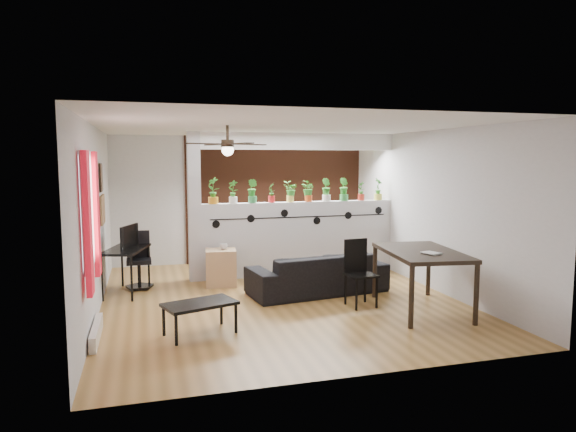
% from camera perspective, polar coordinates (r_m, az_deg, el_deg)
% --- Properties ---
extents(room_shell, '(6.30, 7.10, 2.90)m').
position_cam_1_polar(room_shell, '(7.78, -1.15, 0.20)').
color(room_shell, olive).
rests_on(room_shell, ground).
extents(partition_wall, '(3.60, 0.18, 1.35)m').
position_cam_1_polar(partition_wall, '(9.51, 1.26, -2.47)').
color(partition_wall, '#BCBCC1').
rests_on(partition_wall, ground).
extents(ceiling_header, '(3.60, 0.18, 0.30)m').
position_cam_1_polar(ceiling_header, '(9.40, 1.29, 8.28)').
color(ceiling_header, white).
rests_on(ceiling_header, room_shell).
extents(pier_column, '(0.22, 0.20, 2.60)m').
position_cam_1_polar(pier_column, '(9.06, -10.36, 0.97)').
color(pier_column, '#BCBCC1').
rests_on(pier_column, ground).
extents(brick_panel, '(3.90, 0.05, 2.60)m').
position_cam_1_polar(brick_panel, '(10.84, -0.99, 1.94)').
color(brick_panel, '#B05533').
rests_on(brick_panel, ground).
extents(vine_decal, '(3.31, 0.01, 0.30)m').
position_cam_1_polar(vine_decal, '(9.36, 1.44, -0.11)').
color(vine_decal, black).
rests_on(vine_decal, partition_wall).
extents(window_assembly, '(0.09, 1.30, 1.55)m').
position_cam_1_polar(window_assembly, '(6.35, -21.18, 0.28)').
color(window_assembly, white).
rests_on(window_assembly, room_shell).
extents(baseboard_heater, '(0.08, 1.00, 0.18)m').
position_cam_1_polar(baseboard_heater, '(6.64, -20.53, -12.00)').
color(baseboard_heater, silver).
rests_on(baseboard_heater, ground).
extents(corkboard, '(0.03, 0.60, 0.45)m').
position_cam_1_polar(corkboard, '(8.49, -19.90, 0.68)').
color(corkboard, olive).
rests_on(corkboard, room_shell).
extents(framed_art, '(0.03, 0.34, 0.44)m').
position_cam_1_polar(framed_art, '(8.41, -20.07, 4.04)').
color(framed_art, '#8C7259').
rests_on(framed_art, room_shell).
extents(ceiling_fan, '(1.19, 1.19, 0.43)m').
position_cam_1_polar(ceiling_fan, '(7.28, -6.73, 7.74)').
color(ceiling_fan, black).
rests_on(ceiling_fan, room_shell).
extents(potted_plant_0, '(0.32, 0.31, 0.48)m').
position_cam_1_polar(potted_plant_0, '(9.07, -8.32, 2.92)').
color(potted_plant_0, orange).
rests_on(potted_plant_0, partition_wall).
extents(potted_plant_1, '(0.25, 0.21, 0.42)m').
position_cam_1_polar(potted_plant_1, '(9.13, -6.13, 2.78)').
color(potted_plant_1, white).
rests_on(potted_plant_1, partition_wall).
extents(potted_plant_2, '(0.27, 0.28, 0.43)m').
position_cam_1_polar(potted_plant_2, '(9.19, -3.97, 2.88)').
color(potted_plant_2, '#2E8041').
rests_on(potted_plant_2, partition_wall).
extents(potted_plant_3, '(0.21, 0.22, 0.36)m').
position_cam_1_polar(potted_plant_3, '(9.27, -1.84, 2.69)').
color(potted_plant_3, red).
rests_on(potted_plant_3, partition_wall).
extents(potted_plant_4, '(0.21, 0.18, 0.38)m').
position_cam_1_polar(potted_plant_4, '(9.36, 0.25, 2.80)').
color(potted_plant_4, '#DBC74D').
rests_on(potted_plant_4, partition_wall).
extents(potted_plant_5, '(0.20, 0.23, 0.39)m').
position_cam_1_polar(potted_plant_5, '(9.46, 2.29, 2.87)').
color(potted_plant_5, '#C44617').
rests_on(potted_plant_5, partition_wall).
extents(potted_plant_6, '(0.20, 0.24, 0.44)m').
position_cam_1_polar(potted_plant_6, '(9.58, 4.30, 3.03)').
color(potted_plant_6, white).
rests_on(potted_plant_6, partition_wall).
extents(potted_plant_7, '(0.21, 0.25, 0.44)m').
position_cam_1_polar(potted_plant_7, '(9.70, 6.25, 3.06)').
color(potted_plant_7, '#328A3D').
rests_on(potted_plant_7, partition_wall).
extents(potted_plant_8, '(0.22, 0.20, 0.37)m').
position_cam_1_polar(potted_plant_8, '(9.84, 8.15, 2.86)').
color(potted_plant_8, '#B62E1D').
rests_on(potted_plant_8, partition_wall).
extents(potted_plant_9, '(0.19, 0.23, 0.43)m').
position_cam_1_polar(potted_plant_9, '(9.98, 9.99, 3.05)').
color(potted_plant_9, '#CFCC49').
rests_on(potted_plant_9, partition_wall).
extents(sofa, '(2.19, 1.10, 0.61)m').
position_cam_1_polar(sofa, '(8.26, 3.29, -6.43)').
color(sofa, black).
rests_on(sofa, ground).
extents(cube_shelf, '(0.55, 0.50, 0.62)m').
position_cam_1_polar(cube_shelf, '(8.79, -7.46, -5.69)').
color(cube_shelf, '#A88059').
rests_on(cube_shelf, ground).
extents(cup, '(0.15, 0.15, 0.10)m').
position_cam_1_polar(cup, '(8.73, -7.17, -3.38)').
color(cup, gray).
rests_on(cup, cube_shelf).
extents(computer_desk, '(0.79, 1.11, 0.73)m').
position_cam_1_polar(computer_desk, '(8.53, -17.56, -3.91)').
color(computer_desk, black).
rests_on(computer_desk, ground).
extents(monitor, '(0.34, 0.19, 0.19)m').
position_cam_1_polar(monitor, '(8.65, -17.57, -2.65)').
color(monitor, black).
rests_on(monitor, computer_desk).
extents(office_chair, '(0.48, 0.48, 0.93)m').
position_cam_1_polar(office_chair, '(8.87, -16.23, -5.12)').
color(office_chair, black).
rests_on(office_chair, ground).
extents(dining_table, '(1.15, 1.68, 0.86)m').
position_cam_1_polar(dining_table, '(7.47, 14.63, -4.41)').
color(dining_table, black).
rests_on(dining_table, ground).
extents(book, '(0.24, 0.28, 0.02)m').
position_cam_1_polar(book, '(7.14, 15.17, -4.07)').
color(book, gray).
rests_on(book, dining_table).
extents(folding_chair, '(0.43, 0.43, 0.97)m').
position_cam_1_polar(folding_chair, '(7.59, 7.81, -5.57)').
color(folding_chair, black).
rests_on(folding_chair, ground).
extents(coffee_table, '(0.96, 0.72, 0.40)m').
position_cam_1_polar(coffee_table, '(6.42, -9.77, -9.81)').
color(coffee_table, black).
rests_on(coffee_table, ground).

